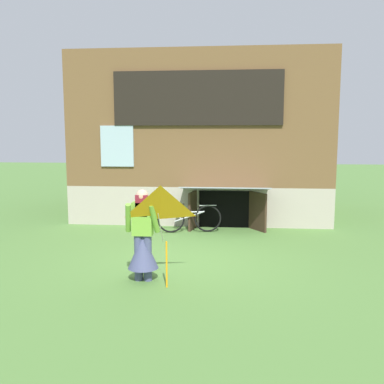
% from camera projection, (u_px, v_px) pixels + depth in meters
% --- Properties ---
extents(ground_plane, '(60.00, 60.00, 0.00)m').
position_uv_depth(ground_plane, '(186.00, 258.00, 8.51)').
color(ground_plane, '#56843D').
extents(log_house, '(7.27, 5.74, 4.76)m').
position_uv_depth(log_house, '(203.00, 138.00, 13.44)').
color(log_house, '#ADA393').
rests_on(log_house, ground_plane).
extents(person, '(0.61, 0.52, 1.57)m').
position_uv_depth(person, '(143.00, 243.00, 7.10)').
color(person, '#474C75').
rests_on(person, ground_plane).
extents(kite, '(0.93, 0.82, 1.63)m').
position_uv_depth(kite, '(161.00, 211.00, 6.51)').
color(kite, orange).
rests_on(kite, ground_plane).
extents(bicycle_silver, '(1.63, 0.34, 0.75)m').
position_uv_depth(bicycle_silver, '(189.00, 218.00, 10.75)').
color(bicycle_silver, black).
rests_on(bicycle_silver, ground_plane).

